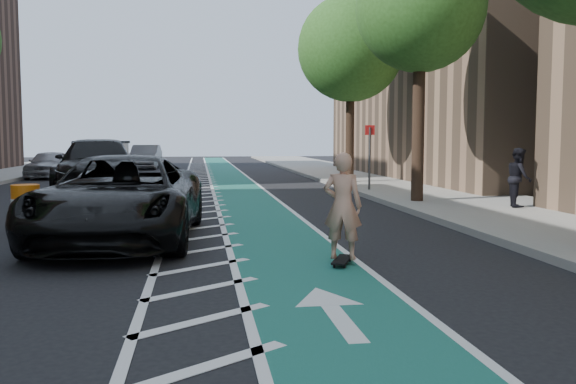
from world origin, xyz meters
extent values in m
plane|color=black|center=(0.00, 0.00, 0.00)|extent=(120.00, 120.00, 0.00)
cube|color=#195A48|center=(3.00, 10.00, 0.01)|extent=(2.00, 90.00, 0.01)
cube|color=silver|center=(1.50, 10.00, 0.01)|extent=(1.40, 90.00, 0.01)
cube|color=gray|center=(9.50, 10.00, 0.07)|extent=(5.00, 90.00, 0.15)
cube|color=gray|center=(7.05, 10.00, 0.08)|extent=(0.12, 90.00, 0.16)
cylinder|color=#382619|center=(7.90, 8.00, 2.20)|extent=(0.36, 0.36, 4.40)
sphere|color=#264F1A|center=(7.90, 8.00, 5.80)|extent=(4.20, 4.20, 4.20)
cylinder|color=#382619|center=(7.90, 16.00, 2.20)|extent=(0.36, 0.36, 4.40)
sphere|color=#264F1A|center=(7.90, 16.00, 5.80)|extent=(4.20, 4.20, 4.20)
cylinder|color=#4C4C4C|center=(7.60, 12.00, 1.20)|extent=(0.08, 0.08, 2.40)
cube|color=red|center=(7.60, 12.00, 2.30)|extent=(0.35, 0.02, 0.35)
cube|color=black|center=(3.70, -0.14, 0.09)|extent=(0.51, 0.80, 0.03)
cylinder|color=black|center=(3.73, 0.13, 0.03)|extent=(0.05, 0.07, 0.06)
cylinder|color=black|center=(3.88, 0.07, 0.03)|extent=(0.05, 0.07, 0.06)
cylinder|color=black|center=(3.52, -0.34, 0.03)|extent=(0.05, 0.07, 0.06)
cylinder|color=black|center=(3.67, -0.41, 0.03)|extent=(0.05, 0.07, 0.06)
imported|color=tan|center=(3.70, -0.14, 0.94)|extent=(0.72, 0.61, 1.67)
imported|color=black|center=(0.00, 2.69, 0.84)|extent=(3.15, 6.18, 1.67)
imported|color=black|center=(-2.17, 13.62, 0.99)|extent=(3.48, 7.07, 1.98)
imported|color=#9E9EA3|center=(-6.00, 22.78, 0.71)|extent=(1.81, 4.20, 1.41)
imported|color=slate|center=(-1.99, 31.86, 0.79)|extent=(1.89, 4.88, 1.58)
imported|color=black|center=(10.01, 5.91, 0.95)|extent=(0.83, 0.93, 1.60)
cube|color=silver|center=(-3.90, 30.44, 0.88)|extent=(2.23, 3.01, 1.77)
cube|color=silver|center=(-3.68, 28.33, 0.66)|extent=(1.90, 1.59, 1.33)
cylinder|color=black|center=(-4.44, 27.90, 0.31)|extent=(0.28, 0.64, 0.62)
cylinder|color=black|center=(-2.86, 28.06, 0.31)|extent=(0.28, 0.64, 0.62)
cylinder|color=black|center=(-4.77, 31.06, 0.31)|extent=(0.28, 0.64, 0.62)
cylinder|color=black|center=(-3.19, 31.23, 0.31)|extent=(0.28, 0.64, 0.62)
cylinder|color=#DA620B|center=(-2.20, 4.27, 0.50)|extent=(0.58, 0.58, 1.01)
cylinder|color=silver|center=(-2.20, 4.27, 0.34)|extent=(0.59, 0.59, 0.13)
cylinder|color=silver|center=(-2.20, 4.27, 0.65)|extent=(0.59, 0.59, 0.13)
cylinder|color=black|center=(-2.20, 4.27, 0.02)|extent=(0.74, 0.74, 0.04)
cylinder|color=#FF650D|center=(-1.80, 9.50, 0.42)|extent=(0.48, 0.48, 0.84)
cylinder|color=silver|center=(-1.80, 9.50, 0.28)|extent=(0.49, 0.49, 0.11)
cylinder|color=silver|center=(-1.80, 9.50, 0.54)|extent=(0.49, 0.49, 0.11)
cylinder|color=black|center=(-1.80, 9.50, 0.02)|extent=(0.62, 0.62, 0.04)
cylinder|color=#E35A0B|center=(-2.40, 17.42, 0.51)|extent=(0.59, 0.59, 1.03)
cylinder|color=silver|center=(-2.40, 17.42, 0.34)|extent=(0.61, 0.61, 0.14)
cylinder|color=silver|center=(-2.40, 17.42, 0.66)|extent=(0.61, 0.61, 0.14)
cylinder|color=black|center=(-2.40, 17.42, 0.02)|extent=(0.76, 0.76, 0.05)
camera|label=1|loc=(1.48, -9.37, 1.99)|focal=38.00mm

